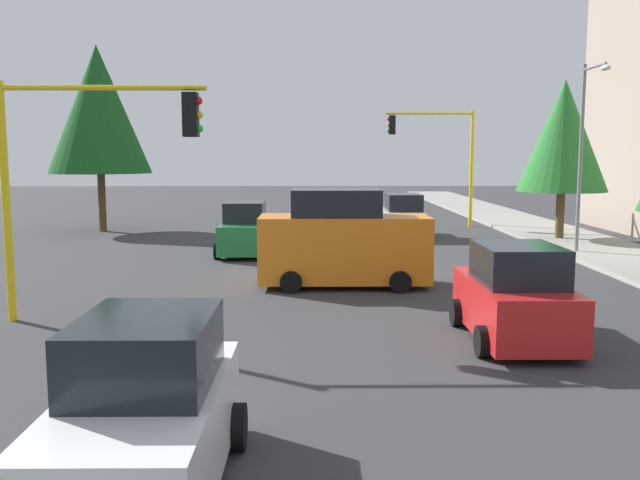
# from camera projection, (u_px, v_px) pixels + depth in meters

# --- Properties ---
(ground_plane) EXTENTS (120.00, 120.00, 0.00)m
(ground_plane) POSITION_uv_depth(u_px,v_px,m) (335.00, 274.00, 21.37)
(ground_plane) COLOR #353538
(sidewalk_kerb) EXTENTS (80.00, 4.00, 0.15)m
(sidewalk_kerb) POSITION_uv_depth(u_px,v_px,m) (599.00, 249.00, 26.42)
(sidewalk_kerb) COLOR gray
(sidewalk_kerb) RESTS_ON ground
(lane_arrow_near) EXTENTS (2.40, 1.10, 1.10)m
(lane_arrow_near) POSITION_uv_depth(u_px,v_px,m) (155.00, 411.00, 9.92)
(lane_arrow_near) COLOR silver
(lane_arrow_near) RESTS_ON ground
(traffic_signal_near_right) EXTENTS (0.36, 4.59, 5.34)m
(traffic_signal_near_right) POSITION_uv_depth(u_px,v_px,m) (88.00, 152.00, 14.89)
(traffic_signal_near_right) COLOR yellow
(traffic_signal_near_right) RESTS_ON ground
(traffic_signal_far_left) EXTENTS (0.36, 4.59, 5.97)m
(traffic_signal_far_left) POSITION_uv_depth(u_px,v_px,m) (438.00, 145.00, 34.78)
(traffic_signal_far_left) COLOR yellow
(traffic_signal_far_left) RESTS_ON ground
(street_lamp_curbside) EXTENTS (2.15, 0.28, 7.00)m
(street_lamp_curbside) POSITION_uv_depth(u_px,v_px,m) (586.00, 138.00, 24.49)
(street_lamp_curbside) COLOR slate
(street_lamp_curbside) RESTS_ON ground
(tree_roadside_mid) EXTENTS (3.79, 3.79, 6.91)m
(tree_roadside_mid) POSITION_uv_depth(u_px,v_px,m) (563.00, 136.00, 28.83)
(tree_roadside_mid) COLOR brown
(tree_roadside_mid) RESTS_ON ground
(tree_opposite_side) EXTENTS (4.87, 4.87, 8.93)m
(tree_opposite_side) POSITION_uv_depth(u_px,v_px,m) (98.00, 110.00, 32.44)
(tree_opposite_side) COLOR brown
(tree_opposite_side) RESTS_ON ground
(delivery_van_orange) EXTENTS (2.22, 4.80, 2.77)m
(delivery_van_orange) POSITION_uv_depth(u_px,v_px,m) (343.00, 242.00, 19.23)
(delivery_van_orange) COLOR orange
(delivery_van_orange) RESTS_ON ground
(car_red) EXTENTS (3.72, 2.03, 1.98)m
(car_red) POSITION_uv_depth(u_px,v_px,m) (515.00, 297.00, 13.57)
(car_red) COLOR red
(car_red) RESTS_ON ground
(car_white) EXTENTS (3.74, 1.96, 1.98)m
(car_white) POSITION_uv_depth(u_px,v_px,m) (146.00, 416.00, 7.42)
(car_white) COLOR white
(car_white) RESTS_ON ground
(car_silver) EXTENTS (3.95, 2.04, 1.98)m
(car_silver) POSITION_uv_depth(u_px,v_px,m) (403.00, 217.00, 30.87)
(car_silver) COLOR #B2B5BA
(car_silver) RESTS_ON ground
(car_green) EXTENTS (3.63, 1.97, 1.98)m
(car_green) POSITION_uv_depth(u_px,v_px,m) (245.00, 231.00, 25.38)
(car_green) COLOR #1E7238
(car_green) RESTS_ON ground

